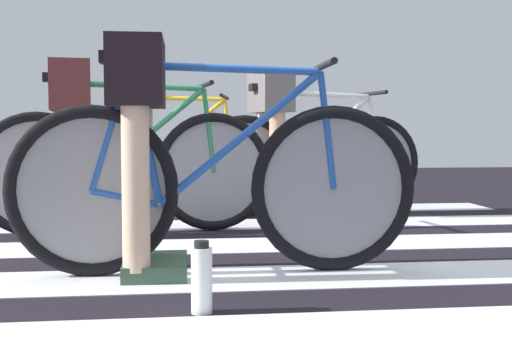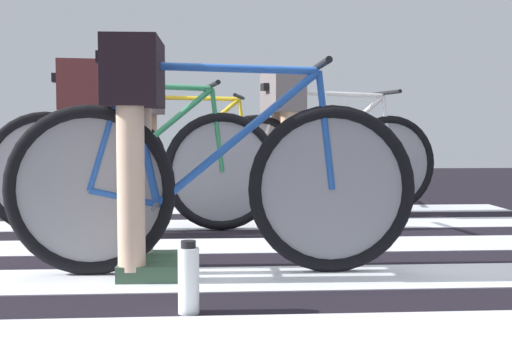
% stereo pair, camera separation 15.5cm
% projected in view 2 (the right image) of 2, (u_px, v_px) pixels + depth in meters
% --- Properties ---
extents(ground, '(18.00, 14.00, 0.02)m').
position_uv_depth(ground, '(154.00, 259.00, 3.12)').
color(ground, black).
extents(crosswalk_markings, '(5.36, 4.25, 0.00)m').
position_uv_depth(crosswalk_markings, '(144.00, 261.00, 3.00)').
color(crosswalk_markings, silver).
rests_on(crosswalk_markings, ground).
extents(bicycle_1_of_4, '(1.74, 0.52, 0.93)m').
position_uv_depth(bicycle_1_of_4, '(211.00, 183.00, 2.73)').
color(bicycle_1_of_4, black).
rests_on(bicycle_1_of_4, ground).
extents(cyclist_1_of_4, '(0.31, 0.41, 0.98)m').
position_uv_depth(cyclist_1_of_4, '(136.00, 123.00, 2.69)').
color(cyclist_1_of_4, beige).
rests_on(cyclist_1_of_4, ground).
extents(bicycle_2_of_4, '(1.73, 0.52, 0.93)m').
position_uv_depth(bicycle_2_of_4, '(136.00, 168.00, 3.82)').
color(bicycle_2_of_4, black).
rests_on(bicycle_2_of_4, ground).
extents(cyclist_2_of_4, '(0.36, 0.44, 1.00)m').
position_uv_depth(cyclist_2_of_4, '(81.00, 123.00, 3.74)').
color(cyclist_2_of_4, beige).
rests_on(cyclist_2_of_4, ground).
extents(bicycle_3_of_4, '(1.71, 0.56, 0.93)m').
position_uv_depth(bicycle_3_of_4, '(325.00, 161.00, 4.64)').
color(bicycle_3_of_4, black).
rests_on(bicycle_3_of_4, ground).
extents(cyclist_3_of_4, '(0.38, 0.45, 1.01)m').
position_uv_depth(cyclist_3_of_4, '(283.00, 123.00, 4.54)').
color(cyclist_3_of_4, tan).
rests_on(cyclist_3_of_4, ground).
extents(bicycle_4_of_4, '(1.72, 0.54, 0.93)m').
position_uv_depth(bicycle_4_of_4, '(184.00, 158.00, 5.27)').
color(bicycle_4_of_4, black).
rests_on(bicycle_4_of_4, ground).
extents(cyclist_4_of_4, '(0.37, 0.44, 1.02)m').
position_uv_depth(cyclist_4_of_4, '(146.00, 124.00, 5.29)').
color(cyclist_4_of_4, beige).
rests_on(cyclist_4_of_4, ground).
extents(water_bottle, '(0.07, 0.07, 0.24)m').
position_uv_depth(water_bottle, '(189.00, 279.00, 2.15)').
color(water_bottle, white).
rests_on(water_bottle, ground).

